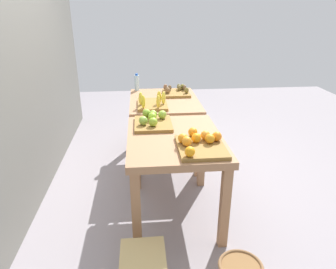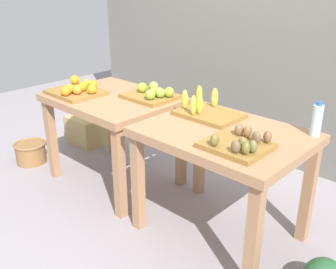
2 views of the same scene
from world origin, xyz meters
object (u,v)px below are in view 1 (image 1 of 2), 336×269
(water_bottle, at_px, (137,83))
(watermelon_pile, at_px, (177,124))
(display_table_left, at_px, (175,148))
(banana_crate, at_px, (152,103))
(orange_bin, at_px, (200,143))
(apple_bin, at_px, (153,121))
(display_table_right, at_px, (164,109))
(kiwi_bin, at_px, (176,92))

(water_bottle, relative_size, watermelon_pile, 0.33)
(display_table_left, bearing_deg, banana_crate, 9.93)
(orange_bin, relative_size, banana_crate, 1.04)
(apple_bin, xyz_separation_m, water_bottle, (1.28, 0.14, 0.06))
(display_table_right, bearing_deg, kiwi_bin, -37.66)
(banana_crate, bearing_deg, kiwi_bin, -33.31)
(watermelon_pile, bearing_deg, apple_bin, 165.37)
(orange_bin, xyz_separation_m, kiwi_bin, (1.59, -0.00, -0.01))
(display_table_left, xyz_separation_m, banana_crate, (0.85, 0.15, 0.15))
(orange_bin, distance_m, kiwi_bin, 1.59)
(display_table_right, bearing_deg, water_bottle, 35.24)
(display_table_right, relative_size, apple_bin, 2.58)
(display_table_left, height_order, display_table_right, same)
(apple_bin, bearing_deg, display_table_right, -11.85)
(orange_bin, height_order, watermelon_pile, orange_bin)
(water_bottle, distance_m, watermelon_pile, 1.04)
(apple_bin, xyz_separation_m, kiwi_bin, (1.05, -0.34, -0.01))
(orange_bin, distance_m, watermelon_pile, 2.34)
(kiwi_bin, height_order, water_bottle, water_bottle)
(kiwi_bin, distance_m, watermelon_pile, 0.94)
(banana_crate, bearing_deg, watermelon_pile, -20.30)
(watermelon_pile, bearing_deg, display_table_left, 172.32)
(display_table_right, height_order, orange_bin, orange_bin)
(display_table_right, height_order, apple_bin, apple_bin)
(banana_crate, bearing_deg, water_bottle, 13.24)
(display_table_right, distance_m, watermelon_pile, 1.05)
(orange_bin, distance_m, water_bottle, 1.88)
(display_table_left, bearing_deg, orange_bin, -146.52)
(orange_bin, height_order, kiwi_bin, orange_bin)
(apple_bin, height_order, kiwi_bin, apple_bin)
(apple_bin, distance_m, water_bottle, 1.29)
(apple_bin, height_order, water_bottle, water_bottle)
(banana_crate, relative_size, water_bottle, 2.01)
(display_table_left, relative_size, watermelon_pile, 1.59)
(orange_bin, relative_size, watermelon_pile, 0.70)
(banana_crate, xyz_separation_m, watermelon_pile, (1.13, -0.42, -0.69))
(display_table_right, relative_size, kiwi_bin, 2.89)
(display_table_right, distance_m, water_bottle, 0.59)
(orange_bin, bearing_deg, apple_bin, 32.20)
(orange_bin, relative_size, water_bottle, 2.09)
(display_table_left, xyz_separation_m, orange_bin, (-0.25, -0.17, 0.15))
(orange_bin, xyz_separation_m, watermelon_pile, (2.23, -0.10, -0.69))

